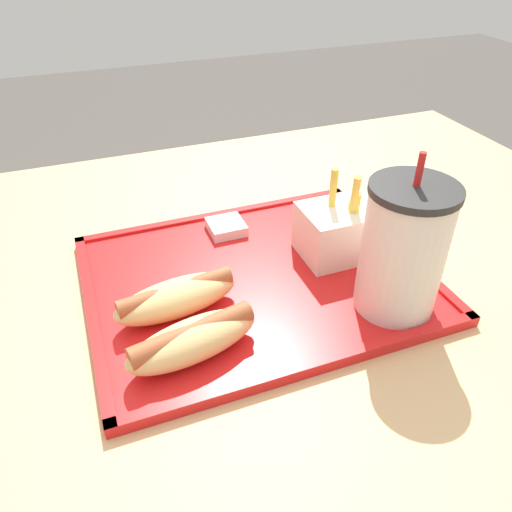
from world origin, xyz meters
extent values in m
cube|color=tan|center=(0.00, 0.00, 0.37)|extent=(1.12, 0.93, 0.74)
cube|color=red|center=(0.04, -0.02, 0.74)|extent=(0.40, 0.32, 0.01)
cube|color=red|center=(0.04, -0.17, 0.75)|extent=(0.40, 0.01, 0.00)
cube|color=red|center=(0.04, 0.14, 0.75)|extent=(0.40, 0.01, 0.00)
cube|color=red|center=(-0.15, -0.02, 0.75)|extent=(0.01, 0.32, 0.00)
cube|color=red|center=(0.24, -0.02, 0.75)|extent=(0.01, 0.32, 0.00)
cylinder|color=silver|center=(-0.09, 0.09, 0.82)|extent=(0.09, 0.09, 0.14)
cylinder|color=#262626|center=(-0.09, 0.09, 0.89)|extent=(0.09, 0.09, 0.01)
cylinder|color=red|center=(-0.09, 0.09, 0.92)|extent=(0.01, 0.01, 0.03)
ellipsoid|color=#DBB270|center=(0.15, 0.08, 0.77)|extent=(0.15, 0.08, 0.04)
cylinder|color=#9E512D|center=(0.15, 0.08, 0.78)|extent=(0.13, 0.05, 0.02)
ellipsoid|color=#DBB270|center=(0.15, 0.01, 0.77)|extent=(0.15, 0.07, 0.04)
cylinder|color=#9E512D|center=(0.15, 0.01, 0.78)|extent=(0.13, 0.04, 0.02)
cube|color=silver|center=(-0.08, -0.03, 0.78)|extent=(0.10, 0.08, 0.07)
cylinder|color=gold|center=(-0.09, -0.02, 0.81)|extent=(0.02, 0.02, 0.07)
cylinder|color=gold|center=(-0.09, -0.03, 0.80)|extent=(0.02, 0.02, 0.06)
cylinder|color=gold|center=(-0.07, -0.04, 0.82)|extent=(0.01, 0.01, 0.08)
cylinder|color=gold|center=(-0.08, -0.02, 0.82)|extent=(0.02, 0.02, 0.08)
cube|color=silver|center=(0.04, -0.13, 0.75)|extent=(0.05, 0.05, 0.01)
cube|color=white|center=(0.04, -0.13, 0.76)|extent=(0.04, 0.04, 0.00)
camera|label=1|loc=(0.21, 0.44, 1.12)|focal=35.00mm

